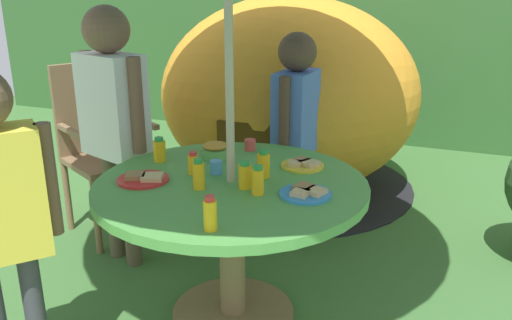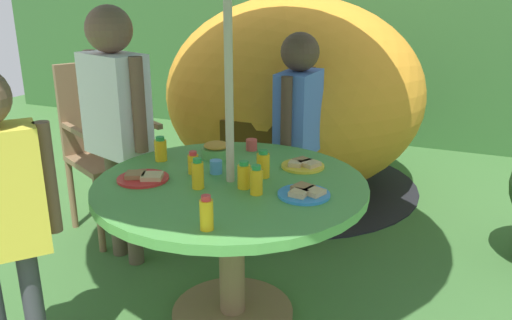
% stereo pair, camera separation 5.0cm
% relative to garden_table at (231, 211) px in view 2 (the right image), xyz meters
% --- Properties ---
extents(ground_plane, '(10.00, 10.00, 0.02)m').
position_rel_garden_table_xyz_m(ground_plane, '(0.00, 0.00, -0.55)').
color(ground_plane, '#3D6B33').
extents(hedge_backdrop, '(9.00, 0.70, 2.10)m').
position_rel_garden_table_xyz_m(hedge_backdrop, '(0.00, 3.51, 0.51)').
color(hedge_backdrop, '#33602D').
rests_on(hedge_backdrop, ground_plane).
extents(garden_table, '(1.20, 1.20, 0.68)m').
position_rel_garden_table_xyz_m(garden_table, '(0.00, 0.00, 0.00)').
color(garden_table, brown).
rests_on(garden_table, ground_plane).
extents(wooden_chair, '(0.62, 0.62, 1.05)m').
position_rel_garden_table_xyz_m(wooden_chair, '(-1.15, 0.60, 0.04)').
color(wooden_chair, brown).
rests_on(wooden_chair, ground_plane).
extents(dome_tent, '(2.16, 2.16, 1.44)m').
position_rel_garden_table_xyz_m(dome_tent, '(-0.30, 1.74, 0.17)').
color(dome_tent, orange).
rests_on(dome_tent, ground_plane).
extents(child_in_blue_shirt, '(0.21, 0.43, 1.26)m').
position_rel_garden_table_xyz_m(child_in_blue_shirt, '(0.03, 0.83, 0.26)').
color(child_in_blue_shirt, brown).
rests_on(child_in_blue_shirt, ground_plane).
extents(child_in_white_shirt, '(0.45, 0.31, 1.41)m').
position_rel_garden_table_xyz_m(child_in_white_shirt, '(-0.79, 0.27, 0.36)').
color(child_in_white_shirt, brown).
rests_on(child_in_white_shirt, ground_plane).
extents(snack_bowl, '(0.15, 0.15, 0.08)m').
position_rel_garden_table_xyz_m(snack_bowl, '(-0.21, 0.28, 0.18)').
color(snack_bowl, '#66B259').
rests_on(snack_bowl, garden_table).
extents(plate_near_left, '(0.20, 0.20, 0.03)m').
position_rel_garden_table_xyz_m(plate_near_left, '(0.24, 0.30, 0.15)').
color(plate_near_left, yellow).
rests_on(plate_near_left, garden_table).
extents(plate_mid_left, '(0.23, 0.23, 0.03)m').
position_rel_garden_table_xyz_m(plate_mid_left, '(-0.36, -0.14, 0.15)').
color(plate_mid_left, red).
rests_on(plate_mid_left, garden_table).
extents(plate_far_left, '(0.21, 0.21, 0.03)m').
position_rel_garden_table_xyz_m(plate_far_left, '(0.35, -0.03, 0.15)').
color(plate_far_left, '#338CD8').
rests_on(plate_far_left, garden_table).
extents(juice_bottle_near_right, '(0.06, 0.06, 0.13)m').
position_rel_garden_table_xyz_m(juice_bottle_near_right, '(0.11, 0.10, 0.20)').
color(juice_bottle_near_right, yellow).
rests_on(juice_bottle_near_right, garden_table).
extents(juice_bottle_far_right, '(0.06, 0.06, 0.12)m').
position_rel_garden_table_xyz_m(juice_bottle_far_right, '(0.09, -0.05, 0.20)').
color(juice_bottle_far_right, yellow).
rests_on(juice_bottle_far_right, garden_table).
extents(juice_bottle_center_front, '(0.06, 0.06, 0.12)m').
position_rel_garden_table_xyz_m(juice_bottle_center_front, '(-0.43, 0.13, 0.20)').
color(juice_bottle_center_front, yellow).
rests_on(juice_bottle_center_front, garden_table).
extents(juice_bottle_center_back, '(0.05, 0.05, 0.12)m').
position_rel_garden_table_xyz_m(juice_bottle_center_back, '(0.16, -0.09, 0.20)').
color(juice_bottle_center_back, yellow).
rests_on(juice_bottle_center_back, garden_table).
extents(juice_bottle_mid_right, '(0.05, 0.05, 0.13)m').
position_rel_garden_table_xyz_m(juice_bottle_mid_right, '(-0.09, -0.13, 0.20)').
color(juice_bottle_mid_right, yellow).
rests_on(juice_bottle_mid_right, garden_table).
extents(juice_bottle_front_edge, '(0.05, 0.05, 0.13)m').
position_rel_garden_table_xyz_m(juice_bottle_front_edge, '(0.13, -0.46, 0.20)').
color(juice_bottle_front_edge, yellow).
rests_on(juice_bottle_front_edge, garden_table).
extents(juice_bottle_back_edge, '(0.05, 0.05, 0.11)m').
position_rel_garden_table_xyz_m(juice_bottle_back_edge, '(-0.20, 0.02, 0.19)').
color(juice_bottle_back_edge, yellow).
rests_on(juice_bottle_back_edge, garden_table).
extents(cup_near, '(0.06, 0.06, 0.06)m').
position_rel_garden_table_xyz_m(cup_near, '(-0.10, 0.07, 0.17)').
color(cup_near, '#4C99D8').
rests_on(cup_near, garden_table).
extents(cup_far, '(0.06, 0.06, 0.06)m').
position_rel_garden_table_xyz_m(cup_far, '(-0.09, 0.45, 0.17)').
color(cup_far, '#E04C47').
rests_on(cup_far, garden_table).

